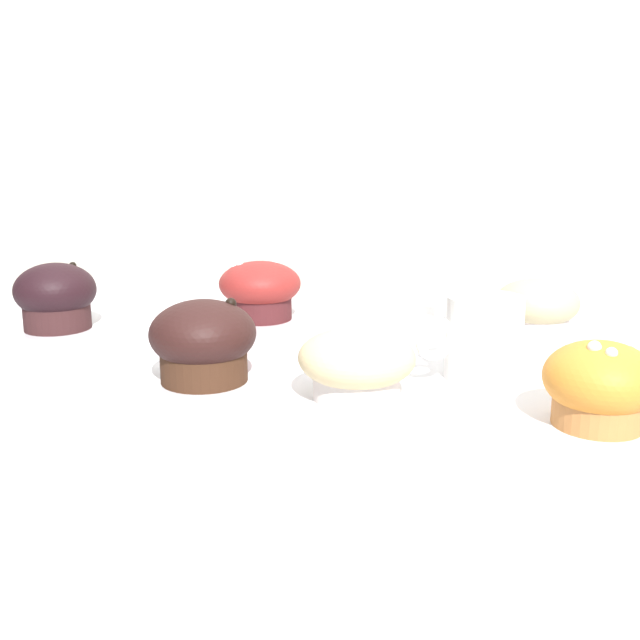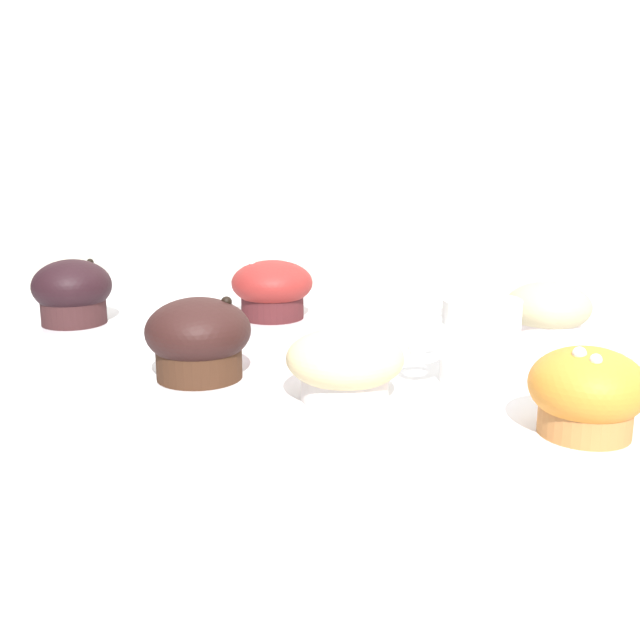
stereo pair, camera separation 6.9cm
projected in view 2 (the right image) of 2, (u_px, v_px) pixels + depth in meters
The scene contains 9 objects.
wall_back at pixel (412, 282), 1.48m from camera, with size 3.20×0.10×1.80m, color beige.
muffin_front_center at pixel (272, 289), 1.04m from camera, with size 0.11×0.11×0.08m.
muffin_back_left at pixel (199, 339), 0.78m from camera, with size 0.11×0.11×0.09m.
muffin_back_right at pixel (548, 312), 0.92m from camera, with size 0.10×0.10×0.07m.
muffin_front_left at pixel (72, 292), 1.01m from camera, with size 0.11×0.11×0.09m.
muffin_front_right at pixel (345, 364), 0.72m from camera, with size 0.11×0.11×0.07m.
muffin_back_center at pixel (587, 392), 0.63m from camera, with size 0.10×0.10×0.08m.
coffee_cup at pixel (479, 339), 0.76m from camera, with size 0.11×0.09×0.09m.
price_card at pixel (467, 299), 1.02m from camera, with size 0.06×0.05×0.06m.
Camera 2 is at (0.39, -0.81, 1.17)m, focal length 42.00 mm.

